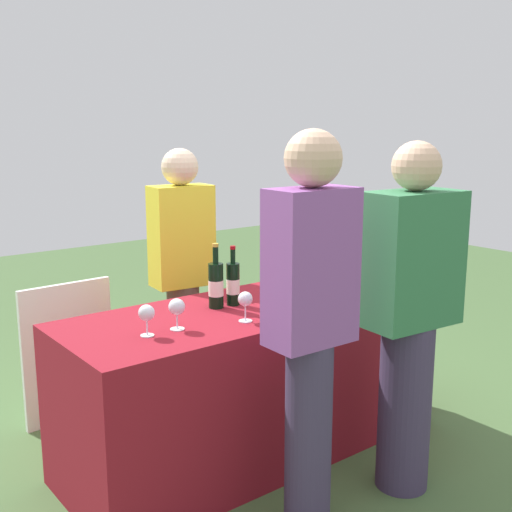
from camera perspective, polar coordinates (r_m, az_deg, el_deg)
name	(u,v)px	position (r m, az deg, el deg)	size (l,w,h in m)	color
ground_plane	(256,448)	(3.49, 0.00, -16.86)	(12.00, 12.00, 0.00)	#476638
tasting_table	(256,378)	(3.32, 0.00, -10.91)	(1.99, 0.73, 0.78)	maroon
wine_bottle_0	(216,285)	(3.12, -3.61, -2.59)	(0.07, 0.07, 0.32)	black
wine_bottle_1	(233,283)	(3.17, -2.07, -2.47)	(0.07, 0.07, 0.30)	black
wine_bottle_2	(298,269)	(3.48, 3.81, -1.19)	(0.07, 0.07, 0.30)	black
wine_bottle_3	(311,263)	(3.63, 4.93, -0.59)	(0.07, 0.07, 0.31)	black
wine_glass_0	(147,314)	(2.75, -9.78, -5.15)	(0.07, 0.07, 0.14)	silver
wine_glass_1	(177,308)	(2.81, -7.11, -4.65)	(0.07, 0.07, 0.14)	silver
wine_glass_2	(245,300)	(2.90, -0.96, -3.98)	(0.07, 0.07, 0.14)	silver
wine_glass_3	(323,277)	(3.35, 6.05, -1.86)	(0.07, 0.07, 0.15)	silver
wine_glass_4	(349,277)	(3.38, 8.32, -1.84)	(0.07, 0.07, 0.15)	silver
ice_bucket	(342,265)	(3.71, 7.69, -0.80)	(0.18, 0.18, 0.18)	silver
server_pouring	(182,270)	(3.68, -6.62, -1.30)	(0.36, 0.22, 1.54)	brown
guest_0	(310,319)	(2.53, 4.89, -5.63)	(0.36, 0.22, 1.66)	#3F3351
guest_1	(409,310)	(2.93, 13.58, -4.76)	(0.46, 0.28, 1.60)	#3F3351
menu_board	(68,353)	(3.80, -16.46, -8.30)	(0.53, 0.03, 0.81)	white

